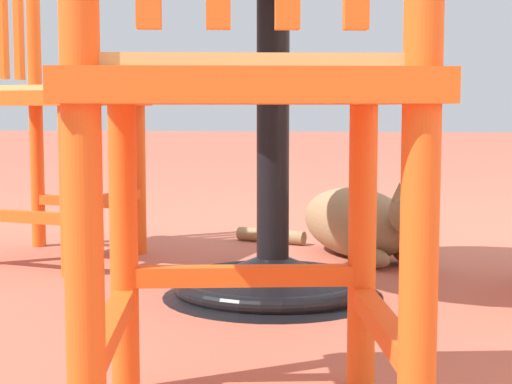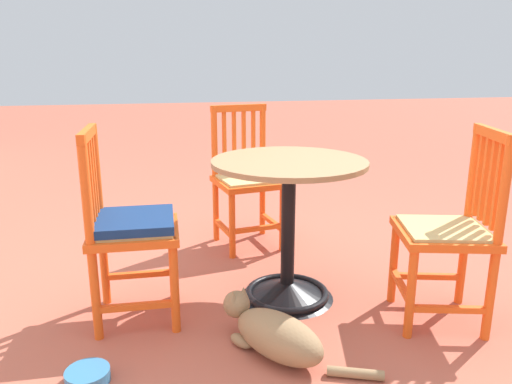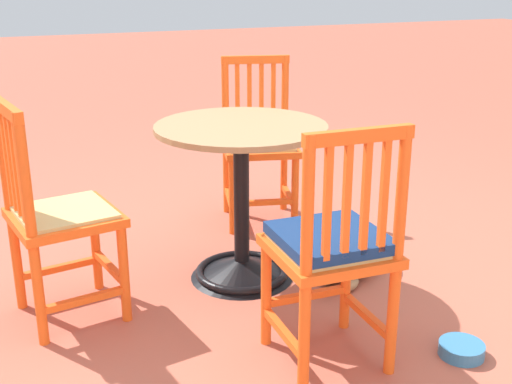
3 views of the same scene
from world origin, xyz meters
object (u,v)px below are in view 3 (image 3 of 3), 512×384
(cafe_table, at_px, (242,220))
(pet_water_bowl, at_px, (461,350))
(tabby_cat, at_px, (352,258))
(orange_chair_near_fence, at_px, (57,218))
(orange_chair_tucked_in, at_px, (332,249))
(orange_chair_at_corner, at_px, (259,146))

(cafe_table, xyz_separation_m, pet_water_bowl, (-0.52, 0.93, -0.26))
(tabby_cat, xyz_separation_m, pet_water_bowl, (-0.04, 0.74, -0.07))
(tabby_cat, distance_m, pet_water_bowl, 0.74)
(cafe_table, bearing_deg, orange_chair_near_fence, 4.24)
(cafe_table, height_order, orange_chair_tucked_in, orange_chair_tucked_in)
(tabby_cat, bearing_deg, pet_water_bowl, 93.36)
(orange_chair_tucked_in, relative_size, pet_water_bowl, 5.36)
(orange_chair_at_corner, bearing_deg, cafe_table, 61.55)
(orange_chair_tucked_in, bearing_deg, cafe_table, -86.77)
(orange_chair_at_corner, bearing_deg, orange_chair_near_fence, 31.78)
(tabby_cat, bearing_deg, orange_chair_tucked_in, 52.91)
(orange_chair_tucked_in, distance_m, tabby_cat, 0.80)
(cafe_table, distance_m, orange_chair_near_fence, 0.82)
(orange_chair_tucked_in, xyz_separation_m, tabby_cat, (-0.43, -0.57, -0.35))
(pet_water_bowl, bearing_deg, orange_chair_at_corner, -84.25)
(tabby_cat, height_order, pet_water_bowl, tabby_cat)
(cafe_table, relative_size, tabby_cat, 1.32)
(cafe_table, xyz_separation_m, orange_chair_at_corner, (-0.36, -0.66, 0.15))
(orange_chair_at_corner, height_order, orange_chair_near_fence, same)
(pet_water_bowl, bearing_deg, orange_chair_near_fence, -33.30)
(orange_chair_at_corner, distance_m, tabby_cat, 0.93)
(cafe_table, distance_m, orange_chair_at_corner, 0.77)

